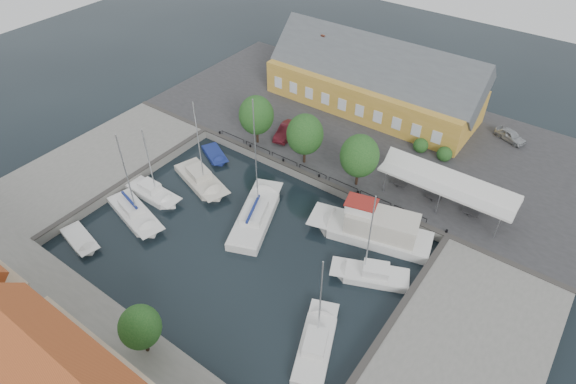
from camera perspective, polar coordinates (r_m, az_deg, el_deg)
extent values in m
plane|color=black|center=(49.12, -4.13, -5.01)|extent=(140.00, 140.00, 0.00)
cube|color=#2D2D30|center=(63.99, 9.04, 7.31)|extent=(56.00, 26.00, 1.00)
cube|color=slate|center=(61.46, -21.52, 3.17)|extent=(12.00, 24.00, 1.00)
cube|color=slate|center=(41.82, 19.32, -18.56)|extent=(12.00, 24.00, 1.00)
cube|color=#383533|center=(54.57, 2.65, 2.01)|extent=(56.00, 0.60, 0.12)
cube|color=#383533|center=(57.08, -18.28, 1.67)|extent=(0.60, 24.00, 0.12)
cube|color=#383533|center=(41.89, 12.12, -14.82)|extent=(0.60, 24.00, 0.12)
cylinder|color=black|center=(61.90, -8.08, 6.96)|extent=(0.24, 0.24, 0.40)
cylinder|color=black|center=(59.05, -4.48, 5.44)|extent=(0.24, 0.24, 0.40)
cylinder|color=black|center=(56.49, -0.55, 3.76)|extent=(0.24, 0.24, 0.40)
cylinder|color=black|center=(54.27, 3.71, 1.90)|extent=(0.24, 0.24, 0.40)
cylinder|color=black|center=(52.44, 8.29, -0.11)|extent=(0.24, 0.24, 0.40)
cylinder|color=black|center=(51.03, 13.16, -2.24)|extent=(0.24, 0.24, 0.40)
cylinder|color=black|center=(50.09, 18.27, -4.46)|extent=(0.24, 0.24, 0.40)
cube|color=#BA8D2D|center=(67.25, 9.87, 11.69)|extent=(28.00, 10.00, 4.50)
cube|color=#474C51|center=(65.68, 10.22, 14.36)|extent=(28.56, 7.60, 7.60)
cube|color=#BA8D2D|center=(76.40, 5.23, 15.32)|extent=(6.00, 6.00, 3.50)
cube|color=brown|center=(68.40, 4.24, 17.65)|extent=(0.60, 0.60, 1.20)
cube|color=silver|center=(51.75, 18.39, 0.90)|extent=(14.00, 4.00, 0.25)
cylinder|color=silver|center=(52.60, 11.42, 1.22)|extent=(0.10, 0.10, 2.70)
cylinder|color=silver|center=(55.29, 13.11, 3.12)|extent=(0.10, 0.10, 2.70)
cylinder|color=silver|center=(51.21, 17.35, -1.30)|extent=(0.10, 0.10, 2.70)
cylinder|color=silver|center=(53.97, 18.79, 0.77)|extent=(0.10, 0.10, 2.70)
cylinder|color=silver|center=(50.49, 23.55, -3.90)|extent=(0.10, 0.10, 2.70)
cylinder|color=silver|center=(53.29, 24.68, -1.67)|extent=(0.10, 0.10, 2.70)
cylinder|color=black|center=(59.45, -3.66, 6.74)|extent=(0.30, 0.30, 2.10)
ellipsoid|color=#1A4819|center=(57.93, -3.77, 9.08)|extent=(4.20, 4.20, 4.83)
cylinder|color=black|center=(55.98, 1.95, 4.43)|extent=(0.30, 0.30, 2.10)
ellipsoid|color=#1A4819|center=(54.37, 2.02, 6.85)|extent=(4.20, 4.20, 4.83)
cylinder|color=black|center=(53.22, 8.18, 1.79)|extent=(0.30, 0.30, 2.10)
ellipsoid|color=#1A4819|center=(51.52, 8.47, 4.26)|extent=(4.20, 4.20, 4.83)
imported|color=#ABAFB3|center=(65.96, 24.87, 6.10)|extent=(4.35, 3.04, 1.37)
imported|color=#5A141E|center=(60.59, -0.25, 7.22)|extent=(2.54, 4.88, 1.53)
cube|color=silver|center=(50.06, -4.07, -3.70)|extent=(6.13, 9.12, 1.50)
cube|color=silver|center=(50.25, -3.75, -2.23)|extent=(6.64, 10.66, 0.08)
cube|color=silver|center=(49.35, -4.06, -2.49)|extent=(3.28, 3.98, 0.90)
cylinder|color=silver|center=(46.68, -3.84, 4.05)|extent=(0.12, 0.12, 12.81)
cube|color=navy|center=(48.69, -4.18, -2.00)|extent=(1.78, 4.05, 0.22)
cube|color=silver|center=(49.35, 10.79, -5.37)|extent=(10.66, 6.10, 1.80)
cube|color=silver|center=(48.81, 9.50, -4.23)|extent=(12.57, 6.44, 0.08)
cube|color=beige|center=(47.96, 11.08, -3.70)|extent=(7.48, 4.79, 2.20)
cube|color=silver|center=(47.26, 8.64, -1.80)|extent=(3.18, 2.68, 1.20)
cube|color=maroon|center=(46.83, 8.72, -1.21)|extent=(3.45, 2.85, 0.10)
cube|color=silver|center=(45.84, 10.40, -10.01)|extent=(6.36, 4.58, 1.30)
cube|color=silver|center=(45.29, 9.57, -9.32)|extent=(7.40, 4.95, 0.08)
cube|color=silver|center=(44.96, 10.39, -9.05)|extent=(2.82, 2.47, 0.90)
cylinder|color=silver|center=(41.98, 9.65, -5.22)|extent=(0.12, 0.12, 9.15)
cube|color=silver|center=(40.74, 3.15, -18.46)|extent=(4.69, 6.84, 1.30)
cube|color=silver|center=(40.57, 3.43, -17.02)|extent=(5.06, 7.98, 0.08)
cube|color=silver|center=(39.85, 3.26, -17.41)|extent=(2.53, 3.00, 0.90)
cylinder|color=silver|center=(37.23, 3.85, -12.76)|extent=(0.12, 0.12, 8.88)
cube|color=beige|center=(56.40, -10.47, 1.43)|extent=(7.34, 4.89, 1.30)
cube|color=beige|center=(55.36, -10.15, 1.54)|extent=(8.59, 5.20, 0.08)
cube|color=beige|center=(55.57, -10.53, 2.27)|extent=(3.19, 2.74, 0.90)
cylinder|color=silver|center=(52.02, -10.52, 5.58)|extent=(0.12, 0.12, 10.14)
cube|color=silver|center=(55.65, -15.96, -0.24)|extent=(5.64, 2.34, 1.30)
cube|color=silver|center=(54.76, -15.61, 0.02)|extent=(6.76, 2.26, 0.08)
cube|color=silver|center=(54.85, -16.08, 0.62)|extent=(2.26, 1.57, 0.90)
cylinder|color=silver|center=(52.00, -16.10, 3.31)|extent=(0.12, 0.12, 8.33)
cube|color=silver|center=(53.74, -17.88, -2.43)|extent=(7.28, 4.21, 1.30)
cube|color=silver|center=(52.67, -17.63, -2.37)|extent=(8.59, 4.44, 0.08)
cube|color=silver|center=(52.88, -18.05, -1.61)|extent=(3.09, 2.39, 0.90)
cylinder|color=silver|center=(49.18, -18.51, 1.61)|extent=(0.12, 0.12, 10.07)
cube|color=navy|center=(52.53, -18.29, -0.90)|extent=(3.38, 1.05, 0.22)
cube|color=silver|center=(52.80, -23.53, -5.13)|extent=(4.56, 2.83, 0.90)
cube|color=silver|center=(52.09, -23.44, -5.07)|extent=(5.38, 2.92, 0.08)
cube|color=navy|center=(60.13, -8.75, 4.43)|extent=(4.29, 3.46, 0.80)
cube|color=navy|center=(59.50, -8.64, 4.54)|extent=(4.93, 3.74, 0.08)
cube|color=#AD5025|center=(31.65, -27.46, -19.24)|extent=(12.36, 6.50, 6.50)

